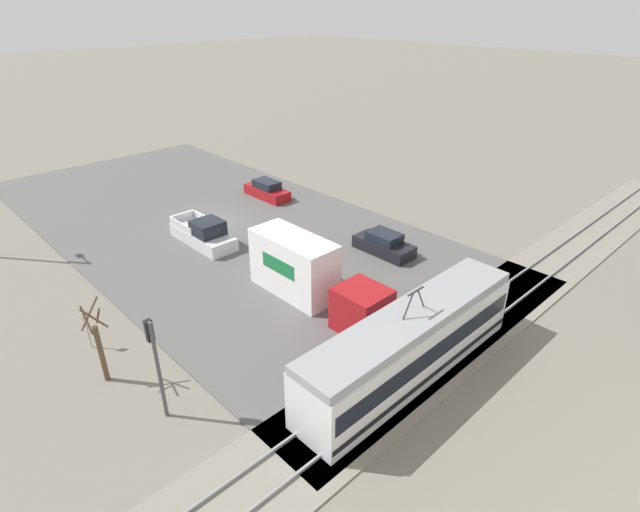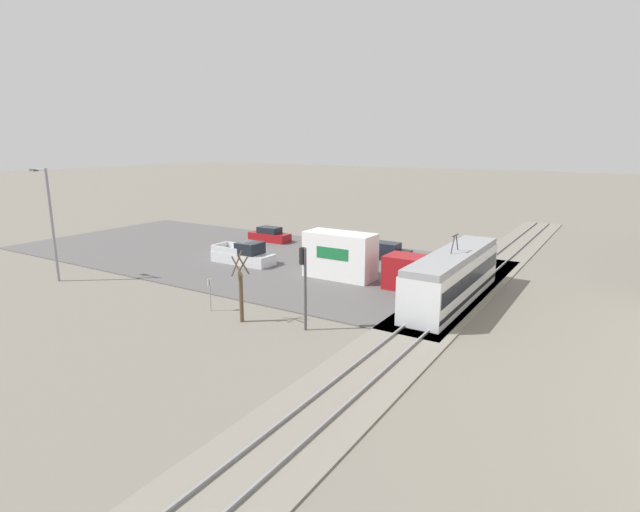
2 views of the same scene
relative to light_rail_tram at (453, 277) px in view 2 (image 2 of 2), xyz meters
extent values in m
plane|color=slate|center=(-3.15, -20.92, -1.68)|extent=(320.00, 320.00, 0.00)
cube|color=#565454|center=(-3.15, -20.92, -1.64)|extent=(21.25, 45.31, 0.08)
cube|color=gray|center=(-3.15, 0.00, -1.64)|extent=(69.95, 4.40, 0.08)
cube|color=gray|center=(-3.15, -0.72, -1.53)|extent=(68.55, 0.10, 0.14)
cube|color=gray|center=(-3.15, 0.72, -1.53)|extent=(68.55, 0.10, 0.14)
cube|color=silver|center=(0.00, 0.00, -0.16)|extent=(12.72, 2.60, 2.88)
cube|color=black|center=(0.00, 0.00, 0.19)|extent=(12.34, 2.63, 0.96)
cube|color=black|center=(0.00, 0.00, -1.05)|extent=(12.60, 2.64, 0.27)
cube|color=gray|center=(0.00, 0.00, 1.49)|extent=(12.72, 2.39, 0.41)
cylinder|color=#2D2D33|center=(-0.45, 0.00, 2.24)|extent=(0.66, 0.07, 1.15)
cylinder|color=#2D2D33|center=(0.45, 0.00, 2.24)|extent=(0.66, 0.07, 1.15)
cube|color=#2D2D33|center=(0.00, 0.00, 2.79)|extent=(1.10, 0.08, 0.06)
cube|color=maroon|center=(-0.95, -3.80, -0.39)|extent=(2.34, 2.58, 2.41)
cube|color=white|center=(-0.95, -9.13, 0.18)|extent=(2.34, 5.49, 3.54)
cube|color=#196B38|center=(0.23, -9.13, 0.53)|extent=(0.02, 2.74, 0.89)
cube|color=silver|center=(-0.61, -18.60, -1.13)|extent=(2.10, 5.66, 0.92)
cube|color=black|center=(-0.61, -17.81, -0.17)|extent=(1.93, 1.92, 1.00)
cube|color=silver|center=(0.36, -19.79, -0.40)|extent=(0.13, 2.83, 0.54)
cube|color=silver|center=(-1.57, -19.79, -0.40)|extent=(0.13, 2.83, 0.54)
cube|color=silver|center=(-0.61, -21.32, -0.40)|extent=(1.93, 0.23, 0.54)
cube|color=red|center=(0.21, -21.40, -0.86)|extent=(0.14, 0.04, 0.18)
cube|color=black|center=(-8.72, -8.73, -1.17)|extent=(1.83, 4.26, 0.85)
cube|color=black|center=(-8.72, -8.73, -0.43)|extent=(1.58, 2.22, 0.63)
cube|color=maroon|center=(-9.61, -22.69, -1.16)|extent=(1.71, 4.54, 0.87)
cube|color=black|center=(-9.61, -22.69, -0.40)|extent=(1.47, 2.36, 0.64)
cylinder|color=#47474C|center=(9.49, -5.36, 0.69)|extent=(0.16, 0.16, 4.74)
cube|color=black|center=(9.49, -5.54, 2.59)|extent=(0.28, 0.22, 0.95)
sphere|color=red|center=(9.49, -5.66, 2.91)|extent=(0.18, 0.18, 0.18)
sphere|color=#3C2C06|center=(9.49, -5.66, 2.59)|extent=(0.18, 0.18, 0.18)
sphere|color=black|center=(9.49, -5.66, 2.27)|extent=(0.18, 0.18, 0.18)
cylinder|color=brown|center=(10.37, -9.28, -0.20)|extent=(0.24, 0.24, 2.94)
cylinder|color=brown|center=(10.62, -9.28, 1.73)|extent=(0.09, 0.83, 1.14)
cylinder|color=brown|center=(10.37, -9.03, 1.83)|extent=(1.00, 0.09, 1.38)
cylinder|color=brown|center=(10.12, -9.28, 1.73)|extent=(0.09, 0.83, 1.14)
cylinder|color=brown|center=(10.37, -9.53, 1.83)|extent=(1.00, 0.09, 1.38)
cylinder|color=gray|center=(11.06, -26.94, 2.57)|extent=(0.20, 0.20, 8.50)
cylinder|color=gray|center=(11.06, -27.74, 6.70)|extent=(0.12, 1.60, 0.12)
cube|color=#515156|center=(11.06, -28.49, 6.64)|extent=(0.36, 0.60, 0.18)
cylinder|color=gray|center=(9.94, -12.20, -0.63)|extent=(0.06, 0.06, 2.08)
cube|color=white|center=(9.94, -12.23, 0.19)|extent=(0.32, 0.02, 0.44)
cube|color=red|center=(9.94, -12.24, 0.19)|extent=(0.31, 0.01, 0.10)
camera|label=1|loc=(15.59, 10.35, 13.95)|focal=28.00mm
camera|label=2|loc=(31.50, 9.42, 8.70)|focal=28.00mm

